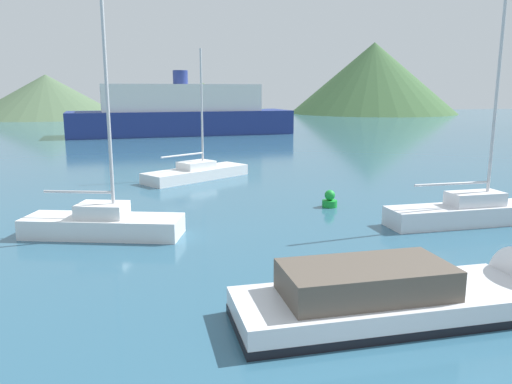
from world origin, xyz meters
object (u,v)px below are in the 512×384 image
sailboat_middle (103,222)px  buoy_marker (330,200)px  sailboat_outer (474,211)px  ferry_distant (181,113)px  sailboat_inner (197,172)px  motorboat_near (422,297)px

sailboat_middle → buoy_marker: 9.96m
sailboat_outer → ferry_distant: bearing=99.5°
sailboat_inner → sailboat_outer: (9.29, -12.80, 0.09)m
buoy_marker → motorboat_near: bearing=-101.2°
sailboat_inner → buoy_marker: bearing=-92.8°
sailboat_middle → buoy_marker: (9.70, 2.28, -0.18)m
motorboat_near → sailboat_outer: size_ratio=0.91×
motorboat_near → sailboat_outer: sailboat_outer is taller
buoy_marker → ferry_distant: bearing=93.6°
sailboat_middle → ferry_distant: bearing=98.9°
sailboat_inner → ferry_distant: (2.35, 31.31, 2.18)m
sailboat_middle → sailboat_outer: 14.22m
sailboat_outer → ferry_distant: size_ratio=0.34×
sailboat_middle → sailboat_outer: bearing=11.3°
ferry_distant → buoy_marker: ferry_distant is taller
sailboat_inner → sailboat_outer: bearing=-86.0°
sailboat_middle → ferry_distant: sailboat_middle is taller
sailboat_inner → buoy_marker: sailboat_inner is taller
motorboat_near → sailboat_middle: sailboat_middle is taller
motorboat_near → sailboat_inner: bearing=98.8°
sailboat_middle → sailboat_outer: sailboat_middle is taller
sailboat_inner → motorboat_near: bearing=-114.1°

